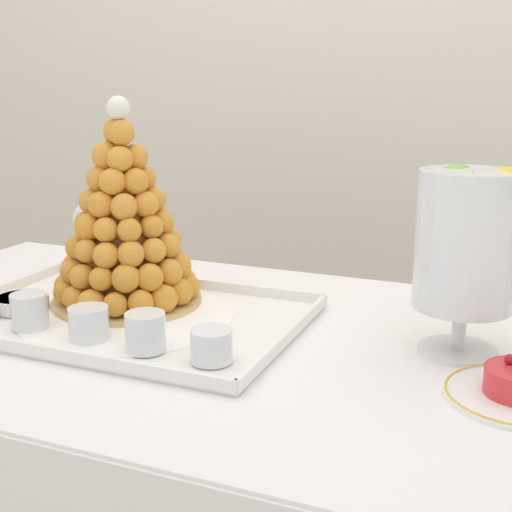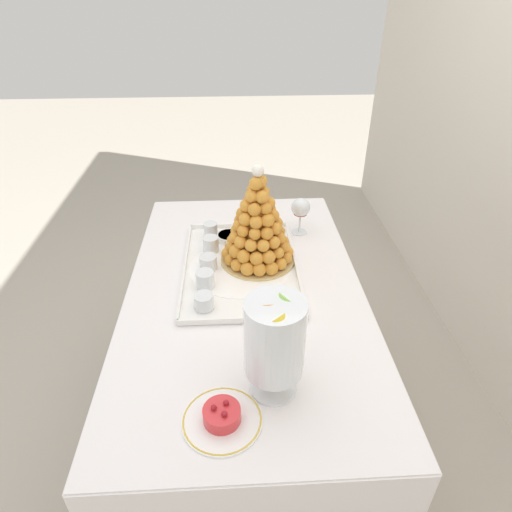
{
  "view_description": "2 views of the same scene",
  "coord_description": "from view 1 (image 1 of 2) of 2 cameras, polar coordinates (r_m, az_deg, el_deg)",
  "views": [
    {
      "loc": [
        0.5,
        -0.91,
        1.15
      ],
      "look_at": [
        0.11,
        0.03,
        0.89
      ],
      "focal_mm": 47.5,
      "sensor_mm": 36.0,
      "label": 1
    },
    {
      "loc": [
        1.13,
        -0.03,
        1.62
      ],
      "look_at": [
        0.11,
        0.03,
        0.95
      ],
      "focal_mm": 30.5,
      "sensor_mm": 36.0,
      "label": 2
    }
  ],
  "objects": [
    {
      "name": "creme_brulee_ramekin",
      "position": [
        1.23,
        -19.18,
        -3.68
      ],
      "size": [
        0.09,
        0.09,
        0.02
      ],
      "color": "white",
      "rests_on": "serving_tray"
    },
    {
      "name": "buffet_table",
      "position": [
        1.15,
        -5.61,
        -11.42
      ],
      "size": [
        1.32,
        0.77,
        0.76
      ],
      "color": "brown",
      "rests_on": "ground_plane"
    },
    {
      "name": "macaron_goblet",
      "position": [
        1.0,
        17.23,
        1.1
      ],
      "size": [
        0.14,
        0.14,
        0.28
      ],
      "color": "white",
      "rests_on": "buffet_table"
    },
    {
      "name": "dessert_cup_mid_left",
      "position": [
        1.13,
        -18.53,
        -4.5
      ],
      "size": [
        0.06,
        0.06,
        0.06
      ],
      "color": "silver",
      "rests_on": "serving_tray"
    },
    {
      "name": "dessert_cup_right",
      "position": [
        0.95,
        -3.78,
        -7.62
      ],
      "size": [
        0.06,
        0.06,
        0.05
      ],
      "color": "silver",
      "rests_on": "serving_tray"
    },
    {
      "name": "dessert_cup_mid_right",
      "position": [
        0.99,
        -9.5,
        -6.4
      ],
      "size": [
        0.06,
        0.06,
        0.06
      ],
      "color": "silver",
      "rests_on": "serving_tray"
    },
    {
      "name": "backdrop_wall",
      "position": [
        2.14,
        9.4,
        17.0
      ],
      "size": [
        4.8,
        0.1,
        2.5
      ],
      "primitive_type": "cube",
      "color": "silver",
      "rests_on": "ground_plane"
    },
    {
      "name": "dessert_cup_centre",
      "position": [
        1.05,
        -13.89,
        -5.61
      ],
      "size": [
        0.06,
        0.06,
        0.05
      ],
      "color": "silver",
      "rests_on": "serving_tray"
    },
    {
      "name": "serving_tray",
      "position": [
        1.15,
        -10.71,
        -5.11
      ],
      "size": [
        0.57,
        0.39,
        0.02
      ],
      "color": "white",
      "rests_on": "buffet_table"
    },
    {
      "name": "wine_glass",
      "position": [
        1.44,
        -13.77,
        2.83
      ],
      "size": [
        0.07,
        0.07,
        0.15
      ],
      "color": "silver",
      "rests_on": "buffet_table"
    },
    {
      "name": "croquembouche",
      "position": [
        1.18,
        -11.06,
        2.58
      ],
      "size": [
        0.26,
        0.26,
        0.36
      ],
      "color": "tan",
      "rests_on": "serving_tray"
    }
  ]
}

